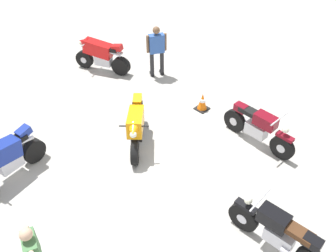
% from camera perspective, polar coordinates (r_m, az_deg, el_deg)
% --- Properties ---
extents(ground_plane, '(40.00, 40.00, 0.00)m').
position_cam_1_polar(ground_plane, '(9.00, -3.63, -5.18)').
color(ground_plane, '#ADAAA3').
extents(motorcycle_orange_sportbike, '(1.48, 1.55, 1.14)m').
position_cam_1_polar(motorcycle_orange_sportbike, '(9.04, -5.01, 0.04)').
color(motorcycle_orange_sportbike, black).
rests_on(motorcycle_orange_sportbike, ground).
extents(motorcycle_blue_sportbike, '(0.70, 1.96, 1.14)m').
position_cam_1_polar(motorcycle_blue_sportbike, '(8.94, -24.27, -4.66)').
color(motorcycle_blue_sportbike, black).
rests_on(motorcycle_blue_sportbike, ground).
extents(motorcycle_maroon_cruiser, '(2.09, 0.70, 1.09)m').
position_cam_1_polar(motorcycle_maroon_cruiser, '(9.35, 14.03, -0.18)').
color(motorcycle_maroon_cruiser, black).
rests_on(motorcycle_maroon_cruiser, ground).
extents(motorcycle_black_cruiser, '(2.09, 0.70, 1.09)m').
position_cam_1_polar(motorcycle_black_cruiser, '(7.29, 17.00, -15.79)').
color(motorcycle_black_cruiser, black).
rests_on(motorcycle_black_cruiser, ground).
extents(motorcycle_red_sportbike, '(1.85, 1.03, 1.14)m').
position_cam_1_polar(motorcycle_red_sportbike, '(12.25, -10.48, 11.00)').
color(motorcycle_red_sportbike, black).
rests_on(motorcycle_red_sportbike, ground).
extents(person_in_blue_shirt, '(0.48, 0.61, 1.69)m').
position_cam_1_polar(person_in_blue_shirt, '(11.62, -1.80, 12.11)').
color(person_in_blue_shirt, '#262628').
rests_on(person_in_blue_shirt, ground).
extents(traffic_cone, '(0.36, 0.36, 0.53)m').
position_cam_1_polar(traffic_cone, '(10.44, 5.44, 3.84)').
color(traffic_cone, black).
rests_on(traffic_cone, ground).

